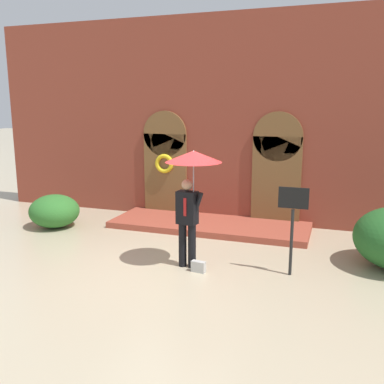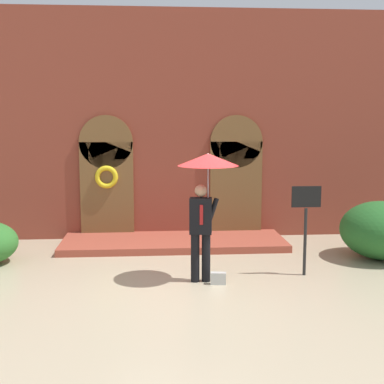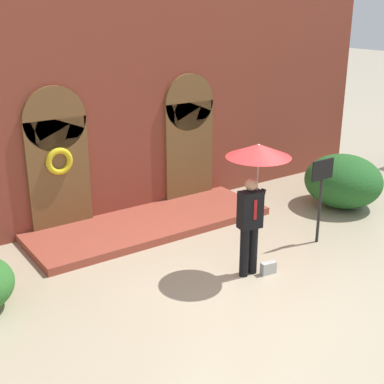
{
  "view_description": "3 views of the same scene",
  "coord_description": "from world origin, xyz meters",
  "px_view_note": "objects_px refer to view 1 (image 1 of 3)",
  "views": [
    {
      "loc": [
        3.14,
        -7.44,
        3.24
      ],
      "look_at": [
        0.02,
        1.6,
        1.26
      ],
      "focal_mm": 40.0,
      "sensor_mm": 36.0,
      "label": 1
    },
    {
      "loc": [
        -0.51,
        -9.21,
        3.02
      ],
      "look_at": [
        0.31,
        1.43,
        1.5
      ],
      "focal_mm": 50.0,
      "sensor_mm": 36.0,
      "label": 2
    },
    {
      "loc": [
        -5.25,
        -6.13,
        4.59
      ],
      "look_at": [
        -0.07,
        1.37,
        1.31
      ],
      "focal_mm": 50.0,
      "sensor_mm": 36.0,
      "label": 3
    }
  ],
  "objects_px": {
    "sign_post": "(293,217)",
    "shrub_left": "(54,211)",
    "handbag": "(198,267)",
    "person_with_umbrella": "(192,174)"
  },
  "relations": [
    {
      "from": "sign_post",
      "to": "shrub_left",
      "type": "bearing_deg",
      "value": 168.51
    },
    {
      "from": "handbag",
      "to": "person_with_umbrella",
      "type": "bearing_deg",
      "value": 143.8
    },
    {
      "from": "sign_post",
      "to": "shrub_left",
      "type": "height_order",
      "value": "sign_post"
    },
    {
      "from": "handbag",
      "to": "sign_post",
      "type": "bearing_deg",
      "value": 22.56
    },
    {
      "from": "handbag",
      "to": "shrub_left",
      "type": "height_order",
      "value": "shrub_left"
    },
    {
      "from": "person_with_umbrella",
      "to": "shrub_left",
      "type": "bearing_deg",
      "value": 160.86
    },
    {
      "from": "person_with_umbrella",
      "to": "sign_post",
      "type": "distance_m",
      "value": 2.08
    },
    {
      "from": "sign_post",
      "to": "shrub_left",
      "type": "relative_size",
      "value": 1.3
    },
    {
      "from": "sign_post",
      "to": "handbag",
      "type": "bearing_deg",
      "value": -165.49
    },
    {
      "from": "person_with_umbrella",
      "to": "shrub_left",
      "type": "height_order",
      "value": "person_with_umbrella"
    }
  ]
}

